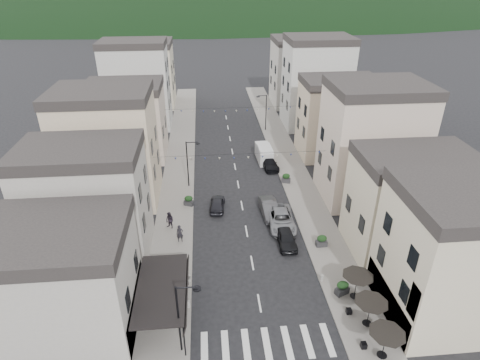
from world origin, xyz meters
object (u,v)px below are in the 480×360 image
at_px(parked_car_d, 269,163).
at_px(delivery_van, 264,153).
at_px(parked_car_e, 217,204).
at_px(pedestrian_a, 180,234).
at_px(parked_car_c, 281,219).
at_px(pedestrian_b, 170,220).
at_px(parked_car_a, 286,238).
at_px(parked_car_b, 269,209).

relative_size(parked_car_d, delivery_van, 0.97).
xyz_separation_m(parked_car_e, delivery_van, (7.00, 12.13, 0.43)).
height_order(parked_car_d, pedestrian_a, pedestrian_a).
bearing_deg(parked_car_d, parked_car_c, -100.49).
height_order(pedestrian_a, pedestrian_b, pedestrian_b).
relative_size(pedestrian_a, pedestrian_b, 0.98).
bearing_deg(parked_car_a, pedestrian_a, 172.63).
distance_m(parked_car_a, parked_car_c, 3.13).
relative_size(parked_car_c, parked_car_d, 1.25).
height_order(parked_car_c, parked_car_e, parked_car_c).
distance_m(parked_car_e, pedestrian_b, 6.09).
distance_m(parked_car_a, delivery_van, 19.16).
bearing_deg(parked_car_a, pedestrian_b, 161.91).
relative_size(delivery_van, pedestrian_b, 2.54).
bearing_deg(parked_car_e, parked_car_b, 169.09).
bearing_deg(parked_car_d, delivery_van, 93.04).
xyz_separation_m(parked_car_a, parked_car_b, (-0.82, 5.34, 0.05)).
relative_size(parked_car_b, parked_car_e, 1.21).
height_order(parked_car_c, parked_car_d, parked_car_c).
relative_size(parked_car_a, parked_car_b, 0.90).
distance_m(parked_car_a, parked_car_b, 5.40).
distance_m(delivery_van, pedestrian_a, 20.98).
relative_size(parked_car_e, pedestrian_b, 2.10).
xyz_separation_m(parked_car_c, pedestrian_a, (-10.39, -1.91, 0.24)).
distance_m(parked_car_a, parked_car_d, 16.87).
relative_size(parked_car_b, parked_car_d, 1.03).
bearing_deg(delivery_van, pedestrian_a, -123.44).
relative_size(parked_car_b, pedestrian_a, 2.58).
bearing_deg(pedestrian_b, parked_car_a, 18.59).
distance_m(parked_car_b, delivery_van, 13.88).
xyz_separation_m(pedestrian_a, pedestrian_b, (-1.13, 2.38, 0.02)).
relative_size(parked_car_b, parked_car_c, 0.82).
bearing_deg(delivery_van, parked_car_c, -93.94).
bearing_deg(parked_car_e, pedestrian_b, 40.10).
xyz_separation_m(parked_car_d, delivery_van, (-0.40, 2.30, 0.43)).
xyz_separation_m(parked_car_c, parked_car_e, (-6.50, 3.89, -0.13)).
bearing_deg(parked_car_e, pedestrian_a, 61.99).
relative_size(delivery_van, pedestrian_a, 2.59).
bearing_deg(parked_car_c, parked_car_e, 151.27).
height_order(parked_car_b, parked_car_e, parked_car_b).
distance_m(parked_car_e, pedestrian_a, 6.99).
distance_m(parked_car_c, delivery_van, 16.03).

